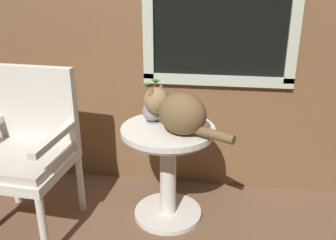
{
  "coord_description": "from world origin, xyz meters",
  "views": [
    {
      "loc": [
        0.42,
        -1.78,
        1.51
      ],
      "look_at": [
        0.13,
        0.28,
        0.68
      ],
      "focal_mm": 39.62,
      "sensor_mm": 36.0,
      "label": 1
    }
  ],
  "objects_px": {
    "wicker_side_table": "(168,157)",
    "wicker_chair": "(26,145)",
    "cat": "(178,112)",
    "pewter_vase_with_ivy": "(152,109)"
  },
  "relations": [
    {
      "from": "cat",
      "to": "pewter_vase_with_ivy",
      "type": "xyz_separation_m",
      "value": [
        -0.18,
        0.13,
        -0.04
      ]
    },
    {
      "from": "wicker_side_table",
      "to": "pewter_vase_with_ivy",
      "type": "distance_m",
      "value": 0.32
    },
    {
      "from": "wicker_chair",
      "to": "pewter_vase_with_ivy",
      "type": "bearing_deg",
      "value": 18.45
    },
    {
      "from": "cat",
      "to": "pewter_vase_with_ivy",
      "type": "bearing_deg",
      "value": 144.19
    },
    {
      "from": "pewter_vase_with_ivy",
      "to": "wicker_chair",
      "type": "bearing_deg",
      "value": -161.55
    },
    {
      "from": "cat",
      "to": "pewter_vase_with_ivy",
      "type": "relative_size",
      "value": 1.94
    },
    {
      "from": "wicker_chair",
      "to": "cat",
      "type": "xyz_separation_m",
      "value": [
        0.91,
        0.12,
        0.22
      ]
    },
    {
      "from": "wicker_chair",
      "to": "cat",
      "type": "height_order",
      "value": "wicker_chair"
    },
    {
      "from": "wicker_chair",
      "to": "wicker_side_table",
      "type": "bearing_deg",
      "value": 11.53
    },
    {
      "from": "wicker_side_table",
      "to": "wicker_chair",
      "type": "relative_size",
      "value": 0.64
    }
  ]
}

